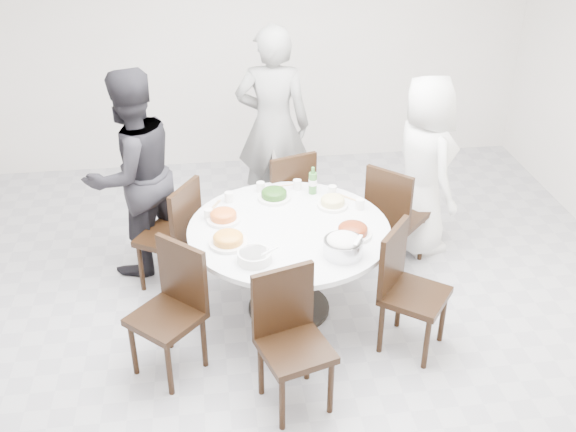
{
  "coord_description": "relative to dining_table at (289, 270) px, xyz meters",
  "views": [
    {
      "loc": [
        -0.55,
        -4.04,
        3.29
      ],
      "look_at": [
        0.03,
        0.24,
        0.82
      ],
      "focal_mm": 42.0,
      "sensor_mm": 36.0,
      "label": 1
    }
  ],
  "objects": [
    {
      "name": "dish_redbrown",
      "position": [
        0.44,
        -0.17,
        0.41
      ],
      "size": [
        0.27,
        0.27,
        0.07
      ],
      "primitive_type": "cylinder",
      "color": "white",
      "rests_on": "dining_table"
    },
    {
      "name": "tea_cups",
      "position": [
        0.03,
        0.61,
        0.42
      ],
      "size": [
        0.07,
        0.07,
        0.08
      ],
      "primitive_type": "cylinder",
      "color": "white",
      "rests_on": "dining_table"
    },
    {
      "name": "chair_nw",
      "position": [
        -0.92,
        0.48,
        0.1
      ],
      "size": [
        0.58,
        0.58,
        0.95
      ],
      "primitive_type": "cube",
      "rotation": [
        0.0,
        0.0,
        4.18
      ],
      "color": "black",
      "rests_on": "floor"
    },
    {
      "name": "diner_middle",
      "position": [
        0.06,
        1.52,
        0.56
      ],
      "size": [
        0.75,
        0.55,
        1.87
      ],
      "primitive_type": "imported",
      "rotation": [
        0.0,
        0.0,
        2.98
      ],
      "color": "black",
      "rests_on": "floor"
    },
    {
      "name": "wall_back",
      "position": [
        -0.03,
        2.81,
        1.02
      ],
      "size": [
        6.0,
        0.01,
        2.8
      ],
      "primitive_type": "cube",
      "color": "white",
      "rests_on": "ground"
    },
    {
      "name": "dish_tofu",
      "position": [
        -0.46,
        -0.17,
        0.41
      ],
      "size": [
        0.28,
        0.28,
        0.07
      ],
      "primitive_type": "cylinder",
      "color": "white",
      "rests_on": "dining_table"
    },
    {
      "name": "chair_se",
      "position": [
        0.82,
        -0.55,
        0.1
      ],
      "size": [
        0.59,
        0.59,
        0.95
      ],
      "primitive_type": "cube",
      "rotation": [
        0.0,
        0.0,
        7.2
      ],
      "color": "black",
      "rests_on": "floor"
    },
    {
      "name": "rice_bowl",
      "position": [
        0.32,
        -0.41,
        0.43
      ],
      "size": [
        0.28,
        0.28,
        0.12
      ],
      "primitive_type": "cylinder",
      "color": "silver",
      "rests_on": "dining_table"
    },
    {
      "name": "dish_pale",
      "position": [
        0.38,
        0.27,
        0.41
      ],
      "size": [
        0.24,
        0.24,
        0.06
      ],
      "primitive_type": "cylinder",
      "color": "white",
      "rests_on": "dining_table"
    },
    {
      "name": "chair_s",
      "position": [
        -0.09,
        -1.0,
        0.1
      ],
      "size": [
        0.53,
        0.53,
        0.95
      ],
      "primitive_type": "cube",
      "rotation": [
        0.0,
        0.0,
        6.58
      ],
      "color": "black",
      "rests_on": "floor"
    },
    {
      "name": "diner_right",
      "position": [
        1.27,
        0.78,
        0.42
      ],
      "size": [
        0.66,
        0.87,
        1.6
      ],
      "primitive_type": "imported",
      "rotation": [
        0.0,
        0.0,
        1.78
      ],
      "color": "white",
      "rests_on": "floor"
    },
    {
      "name": "chair_ne",
      "position": [
        1.0,
        0.55,
        0.1
      ],
      "size": [
        0.59,
        0.59,
        0.95
      ],
      "primitive_type": "cube",
      "rotation": [
        0.0,
        0.0,
        2.36
      ],
      "color": "black",
      "rests_on": "floor"
    },
    {
      "name": "dish_orange",
      "position": [
        -0.47,
        0.16,
        0.41
      ],
      "size": [
        0.25,
        0.25,
        0.07
      ],
      "primitive_type": "cylinder",
      "color": "white",
      "rests_on": "dining_table"
    },
    {
      "name": "soup_bowl",
      "position": [
        -0.29,
        -0.41,
        0.41
      ],
      "size": [
        0.23,
        0.23,
        0.07
      ],
      "primitive_type": "cylinder",
      "color": "white",
      "rests_on": "dining_table"
    },
    {
      "name": "chopsticks",
      "position": [
        -0.01,
        0.65,
        0.38
      ],
      "size": [
        0.24,
        0.04,
        0.01
      ],
      "primitive_type": null,
      "color": "tan",
      "rests_on": "dining_table"
    },
    {
      "name": "diner_left",
      "position": [
        -1.17,
        0.8,
        0.5
      ],
      "size": [
        1.08,
        1.05,
        1.75
      ],
      "primitive_type": "imported",
      "rotation": [
        0.0,
        0.0,
        3.8
      ],
      "color": "black",
      "rests_on": "floor"
    },
    {
      "name": "chair_sw",
      "position": [
        -0.91,
        -0.57,
        0.1
      ],
      "size": [
        0.59,
        0.59,
        0.95
      ],
      "primitive_type": "cube",
      "rotation": [
        0.0,
        0.0,
        5.53
      ],
      "color": "black",
      "rests_on": "floor"
    },
    {
      "name": "dining_table",
      "position": [
        0.0,
        0.0,
        0.0
      ],
      "size": [
        1.5,
        1.5,
        0.75
      ],
      "primitive_type": "cylinder",
      "color": "white",
      "rests_on": "floor"
    },
    {
      "name": "beverage_bottle",
      "position": [
        0.26,
        0.52,
        0.49
      ],
      "size": [
        0.07,
        0.07,
        0.23
      ],
      "primitive_type": "cylinder",
      "color": "#35712D",
      "rests_on": "dining_table"
    },
    {
      "name": "dish_greens",
      "position": [
        -0.06,
        0.45,
        0.41
      ],
      "size": [
        0.26,
        0.26,
        0.07
      ],
      "primitive_type": "cylinder",
      "color": "white",
      "rests_on": "dining_table"
    },
    {
      "name": "floor",
      "position": [
        -0.03,
        -0.19,
        -0.38
      ],
      "size": [
        6.0,
        6.0,
        0.01
      ],
      "primitive_type": "cube",
      "color": "#AAA9AE",
      "rests_on": "ground"
    },
    {
      "name": "chair_n",
      "position": [
        0.09,
        0.99,
        0.1
      ],
      "size": [
        0.53,
        0.53,
        0.95
      ],
      "primitive_type": "cube",
      "rotation": [
        0.0,
        0.0,
        3.46
      ],
      "color": "black",
      "rests_on": "floor"
    }
  ]
}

